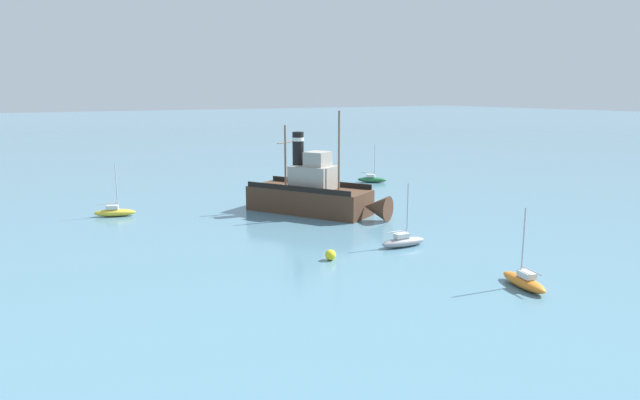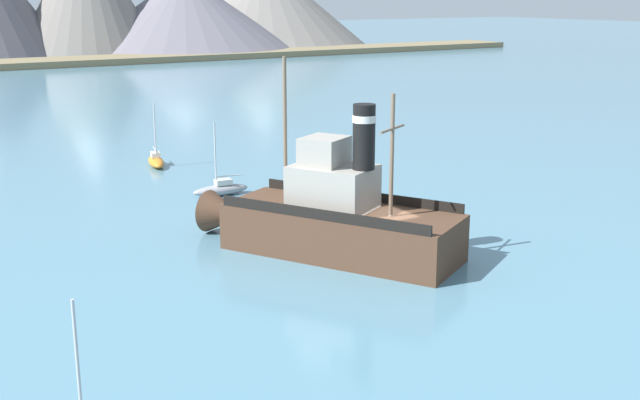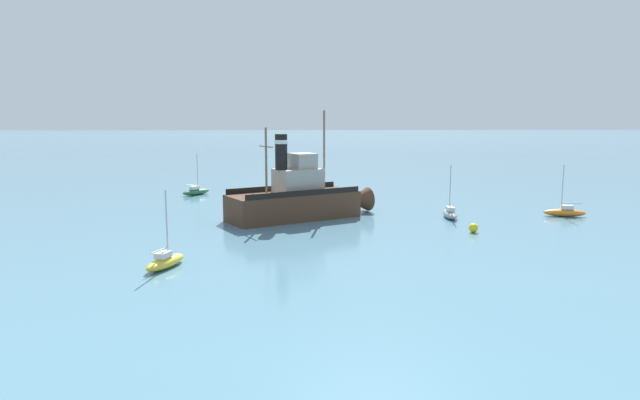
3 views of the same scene
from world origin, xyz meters
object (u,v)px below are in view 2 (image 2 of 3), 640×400
object	(u,v)px
sailboat_orange	(156,161)
sailboat_grey	(221,189)
mooring_buoy	(306,177)
old_tugboat	(331,219)

from	to	relation	value
sailboat_orange	sailboat_grey	size ratio (longest dim) A/B	1.00
mooring_buoy	old_tugboat	bearing A→B (deg)	-116.18
old_tugboat	sailboat_grey	world-z (taller)	old_tugboat
sailboat_orange	sailboat_grey	world-z (taller)	same
old_tugboat	mooring_buoy	xyz separation A→B (m)	(6.98, 14.19, -1.45)
mooring_buoy	sailboat_orange	bearing A→B (deg)	122.98
sailboat_orange	mooring_buoy	xyz separation A→B (m)	(7.02, -10.82, -0.04)
old_tugboat	sailboat_grey	distance (m)	14.08
sailboat_grey	mooring_buoy	size ratio (longest dim) A/B	6.42
old_tugboat	sailboat_grey	size ratio (longest dim) A/B	2.91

